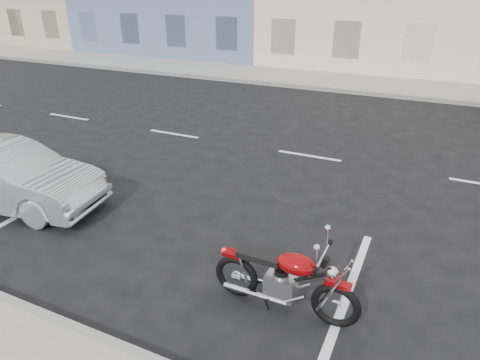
# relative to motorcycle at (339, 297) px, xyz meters

# --- Properties ---
(ground) EXTENTS (120.00, 120.00, 0.00)m
(ground) POSITION_rel_motorcycle_xyz_m (0.01, 5.48, -0.46)
(ground) COLOR black
(ground) RESTS_ON ground
(sidewalk_far) EXTENTS (80.00, 3.40, 0.15)m
(sidewalk_far) POSITION_rel_motorcycle_xyz_m (-4.99, 14.18, -0.38)
(sidewalk_far) COLOR gray
(sidewalk_far) RESTS_ON ground
(curb_far) EXTENTS (80.00, 0.12, 0.16)m
(curb_far) POSITION_rel_motorcycle_xyz_m (-4.99, 12.48, -0.38)
(curb_far) COLOR gray
(curb_far) RESTS_ON ground
(motorcycle) EXTENTS (1.99, 0.66, 1.00)m
(motorcycle) POSITION_rel_motorcycle_xyz_m (0.00, 0.00, 0.00)
(motorcycle) COLOR black
(motorcycle) RESTS_ON ground
(sedan_silver) EXTENTS (3.84, 1.78, 1.22)m
(sedan_silver) POSITION_rel_motorcycle_xyz_m (-6.45, 0.54, 0.15)
(sedan_silver) COLOR #A1A5A9
(sedan_silver) RESTS_ON ground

